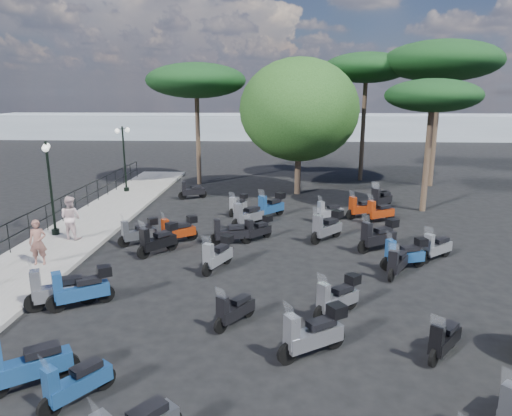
{
  "coord_description": "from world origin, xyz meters",
  "views": [
    {
      "loc": [
        1.76,
        -14.22,
        5.71
      ],
      "look_at": [
        0.87,
        3.53,
        1.2
      ],
      "focal_mm": 32.0,
      "sensor_mm": 36.0,
      "label": 1
    }
  ],
  "objects_px": {
    "scooter_8": "(218,255)",
    "scooter_23": "(329,212)",
    "scooter_5": "(192,191)",
    "scooter_20": "(404,254)",
    "scooter_0": "(28,366)",
    "scooter_9": "(158,240)",
    "scooter_13": "(337,298)",
    "scooter_30": "(380,198)",
    "pine_3": "(433,96)",
    "lamp_post_1": "(50,182)",
    "pine_0": "(366,68)",
    "scooter_10": "(258,229)",
    "scooter_3": "(178,231)",
    "scooter_17": "(238,205)",
    "scooter_7": "(76,384)",
    "scooter_27": "(436,248)",
    "scooter_31": "(361,208)",
    "pedestrian_far": "(71,218)",
    "scooter_11": "(271,206)",
    "scooter_2": "(59,291)",
    "scooter_26": "(397,263)",
    "scooter_21": "(378,236)",
    "scooter_29": "(381,199)",
    "scooter_4": "(139,232)",
    "pine_2": "(196,81)",
    "scooter_15": "(229,233)",
    "scooter_28": "(379,212)",
    "broadleaf_tree": "(299,110)",
    "pine_1": "(442,61)",
    "scooter_1": "(81,289)",
    "scooter_16": "(247,216)",
    "scooter_25": "(444,340)"
  },
  "relations": [
    {
      "from": "lamp_post_1",
      "to": "pine_0",
      "type": "distance_m",
      "value": 20.24
    },
    {
      "from": "broadleaf_tree",
      "to": "pine_1",
      "type": "relative_size",
      "value": 0.87
    },
    {
      "from": "scooter_13",
      "to": "pine_2",
      "type": "height_order",
      "value": "pine_2"
    },
    {
      "from": "scooter_5",
      "to": "scooter_0",
      "type": "bearing_deg",
      "value": 156.89
    },
    {
      "from": "scooter_7",
      "to": "scooter_13",
      "type": "bearing_deg",
      "value": -107.85
    },
    {
      "from": "scooter_21",
      "to": "scooter_29",
      "type": "distance_m",
      "value": 6.44
    },
    {
      "from": "scooter_13",
      "to": "pine_3",
      "type": "height_order",
      "value": "pine_3"
    },
    {
      "from": "pedestrian_far",
      "to": "scooter_16",
      "type": "height_order",
      "value": "pedestrian_far"
    },
    {
      "from": "scooter_21",
      "to": "scooter_25",
      "type": "distance_m",
      "value": 7.05
    },
    {
      "from": "scooter_7",
      "to": "pine_0",
      "type": "distance_m",
      "value": 25.87
    },
    {
      "from": "scooter_21",
      "to": "scooter_30",
      "type": "bearing_deg",
      "value": -44.87
    },
    {
      "from": "scooter_4",
      "to": "scooter_9",
      "type": "relative_size",
      "value": 0.95
    },
    {
      "from": "scooter_9",
      "to": "scooter_20",
      "type": "relative_size",
      "value": 0.89
    },
    {
      "from": "scooter_13",
      "to": "scooter_30",
      "type": "distance_m",
      "value": 12.28
    },
    {
      "from": "scooter_23",
      "to": "pine_3",
      "type": "xyz_separation_m",
      "value": [
        4.86,
        2.15,
        5.11
      ]
    },
    {
      "from": "scooter_23",
      "to": "pine_3",
      "type": "relative_size",
      "value": 0.22
    },
    {
      "from": "scooter_4",
      "to": "scooter_10",
      "type": "relative_size",
      "value": 1.14
    },
    {
      "from": "scooter_21",
      "to": "scooter_1",
      "type": "bearing_deg",
      "value": 87.02
    },
    {
      "from": "scooter_15",
      "to": "scooter_23",
      "type": "relative_size",
      "value": 1.16
    },
    {
      "from": "scooter_21",
      "to": "scooter_29",
      "type": "bearing_deg",
      "value": -45.27
    },
    {
      "from": "scooter_10",
      "to": "scooter_23",
      "type": "xyz_separation_m",
      "value": [
        3.11,
        2.95,
        -0.03
      ]
    },
    {
      "from": "scooter_23",
      "to": "scooter_31",
      "type": "distance_m",
      "value": 1.67
    },
    {
      "from": "scooter_23",
      "to": "scooter_20",
      "type": "bearing_deg",
      "value": 169.26
    },
    {
      "from": "lamp_post_1",
      "to": "scooter_21",
      "type": "bearing_deg",
      "value": -28.23
    },
    {
      "from": "scooter_10",
      "to": "lamp_post_1",
      "type": "bearing_deg",
      "value": 43.24
    },
    {
      "from": "pedestrian_far",
      "to": "scooter_29",
      "type": "xyz_separation_m",
      "value": [
        13.21,
        5.88,
        -0.5
      ]
    },
    {
      "from": "scooter_27",
      "to": "scooter_28",
      "type": "bearing_deg",
      "value": -27.0
    },
    {
      "from": "scooter_5",
      "to": "scooter_20",
      "type": "distance_m",
      "value": 13.32
    },
    {
      "from": "scooter_0",
      "to": "scooter_9",
      "type": "xyz_separation_m",
      "value": [
        0.55,
        7.81,
        0.02
      ]
    },
    {
      "from": "pine_0",
      "to": "scooter_30",
      "type": "bearing_deg",
      "value": -92.3
    },
    {
      "from": "scooter_10",
      "to": "scooter_17",
      "type": "relative_size",
      "value": 0.88
    },
    {
      "from": "scooter_26",
      "to": "pine_3",
      "type": "bearing_deg",
      "value": -80.7
    },
    {
      "from": "scooter_13",
      "to": "scooter_26",
      "type": "distance_m",
      "value": 3.53
    },
    {
      "from": "scooter_26",
      "to": "scooter_29",
      "type": "distance_m",
      "value": 8.83
    },
    {
      "from": "scooter_10",
      "to": "scooter_20",
      "type": "distance_m",
      "value": 5.7
    },
    {
      "from": "scooter_20",
      "to": "scooter_27",
      "type": "height_order",
      "value": "scooter_20"
    },
    {
      "from": "scooter_0",
      "to": "scooter_20",
      "type": "relative_size",
      "value": 0.95
    },
    {
      "from": "scooter_16",
      "to": "scooter_2",
      "type": "bearing_deg",
      "value": 103.15
    },
    {
      "from": "scooter_26",
      "to": "scooter_27",
      "type": "xyz_separation_m",
      "value": [
        1.73,
        1.54,
        0.02
      ]
    },
    {
      "from": "scooter_9",
      "to": "pine_3",
      "type": "height_order",
      "value": "pine_3"
    },
    {
      "from": "scooter_25",
      "to": "scooter_31",
      "type": "relative_size",
      "value": 0.79
    },
    {
      "from": "scooter_8",
      "to": "scooter_23",
      "type": "xyz_separation_m",
      "value": [
        4.29,
        6.09,
        -0.08
      ]
    },
    {
      "from": "scooter_10",
      "to": "scooter_11",
      "type": "bearing_deg",
      "value": -54.82
    },
    {
      "from": "scooter_23",
      "to": "scooter_30",
      "type": "distance_m",
      "value": 3.89
    },
    {
      "from": "scooter_20",
      "to": "scooter_28",
      "type": "bearing_deg",
      "value": -21.98
    },
    {
      "from": "scooter_9",
      "to": "scooter_17",
      "type": "relative_size",
      "value": 1.05
    },
    {
      "from": "scooter_2",
      "to": "scooter_26",
      "type": "relative_size",
      "value": 1.24
    },
    {
      "from": "pedestrian_far",
      "to": "scooter_11",
      "type": "height_order",
      "value": "pedestrian_far"
    },
    {
      "from": "scooter_3",
      "to": "scooter_27",
      "type": "height_order",
      "value": "scooter_3"
    },
    {
      "from": "scooter_3",
      "to": "scooter_20",
      "type": "height_order",
      "value": "scooter_20"
    }
  ]
}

